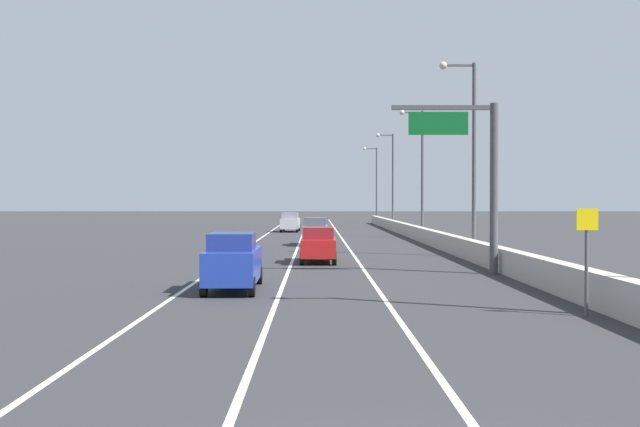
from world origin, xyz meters
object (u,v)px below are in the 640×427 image
at_px(lamp_post_right_fourth, 391,174).
at_px(lamp_post_right_fifth, 375,180).
at_px(car_silver_1, 290,222).
at_px(overhead_sign_gantry, 477,166).
at_px(lamp_post_right_second, 470,146).
at_px(car_gray_3, 315,231).
at_px(car_blue_2, 233,262).
at_px(lamp_post_right_third, 420,165).
at_px(car_red_0, 318,245).
at_px(speed_advisory_sign, 587,253).

bearing_deg(lamp_post_right_fourth, lamp_post_right_fifth, 90.19).
bearing_deg(car_silver_1, lamp_post_right_fifth, 70.83).
xyz_separation_m(overhead_sign_gantry, lamp_post_right_second, (1.81, 10.19, 1.65)).
bearing_deg(car_gray_3, lamp_post_right_fifth, 81.04).
height_order(car_silver_1, car_blue_2, car_blue_2).
height_order(lamp_post_right_third, car_red_0, lamp_post_right_third).
bearing_deg(lamp_post_right_second, lamp_post_right_fourth, 89.95).
height_order(lamp_post_right_second, lamp_post_right_fifth, same).
distance_m(lamp_post_right_second, lamp_post_right_third, 22.51).
distance_m(overhead_sign_gantry, car_silver_1, 45.81).
bearing_deg(car_gray_3, car_red_0, -89.39).
bearing_deg(lamp_post_right_fourth, car_red_0, -100.16).
relative_size(speed_advisory_sign, car_gray_3, 0.63).
bearing_deg(overhead_sign_gantry, lamp_post_right_fourth, 88.08).
bearing_deg(lamp_post_right_fifth, car_silver_1, -109.17).
height_order(lamp_post_right_third, car_gray_3, lamp_post_right_third).
bearing_deg(car_silver_1, lamp_post_right_third, -45.20).
relative_size(overhead_sign_gantry, lamp_post_right_third, 0.67).
bearing_deg(overhead_sign_gantry, speed_advisory_sign, -87.87).
height_order(lamp_post_right_second, car_gray_3, lamp_post_right_second).
bearing_deg(speed_advisory_sign, lamp_post_right_second, 86.46).
relative_size(lamp_post_right_fifth, car_red_0, 2.52).
xyz_separation_m(car_red_0, car_silver_1, (-2.79, 38.48, 0.07)).
xyz_separation_m(speed_advisory_sign, lamp_post_right_third, (1.64, 44.61, 4.62)).
xyz_separation_m(lamp_post_right_third, lamp_post_right_fourth, (-0.24, 22.51, 0.00)).
xyz_separation_m(speed_advisory_sign, lamp_post_right_second, (1.37, 22.10, 4.62)).
height_order(lamp_post_right_third, lamp_post_right_fifth, same).
height_order(lamp_post_right_fifth, car_red_0, lamp_post_right_fifth).
bearing_deg(overhead_sign_gantry, lamp_post_right_second, 79.93).
height_order(car_red_0, car_blue_2, car_blue_2).
bearing_deg(car_blue_2, overhead_sign_gantry, 30.29).
distance_m(lamp_post_right_second, lamp_post_right_fourth, 45.02).
relative_size(lamp_post_right_third, lamp_post_right_fourth, 1.00).
bearing_deg(lamp_post_right_second, lamp_post_right_third, 89.30).
distance_m(lamp_post_right_fourth, car_silver_1, 16.60).
distance_m(overhead_sign_gantry, car_red_0, 10.01).
relative_size(lamp_post_right_third, car_red_0, 2.52).
bearing_deg(lamp_post_right_fourth, car_gray_3, -104.83).
bearing_deg(lamp_post_right_fifth, lamp_post_right_second, -89.97).
xyz_separation_m(lamp_post_right_third, car_red_0, (-9.03, -26.57, -5.45)).
distance_m(speed_advisory_sign, lamp_post_right_second, 22.62).
distance_m(lamp_post_right_third, lamp_post_right_fifth, 45.02).
bearing_deg(lamp_post_right_second, overhead_sign_gantry, -100.07).
bearing_deg(car_red_0, lamp_post_right_fifth, 83.06).
height_order(speed_advisory_sign, car_gray_3, speed_advisory_sign).
height_order(speed_advisory_sign, car_silver_1, speed_advisory_sign).
bearing_deg(lamp_post_right_fifth, car_blue_2, -98.05).
distance_m(lamp_post_right_third, car_red_0, 28.59).
distance_m(speed_advisory_sign, lamp_post_right_fifth, 89.77).
height_order(overhead_sign_gantry, car_red_0, overhead_sign_gantry).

